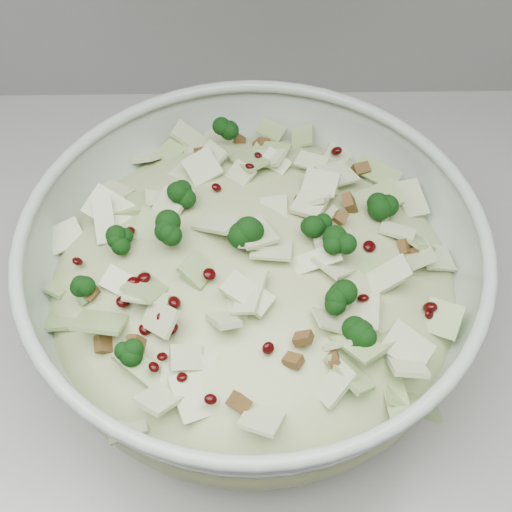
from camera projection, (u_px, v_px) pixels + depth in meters
The scene contains 3 objects.
counter at pixel (430, 425), 1.13m from camera, with size 3.60×0.60×0.90m, color #A6A6A1.
mixing_bowl at pixel (253, 287), 0.65m from camera, with size 0.44×0.44×0.16m.
salad at pixel (253, 270), 0.63m from camera, with size 0.41×0.41×0.16m.
Camera 1 is at (-0.28, 1.23, 1.52)m, focal length 50.00 mm.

